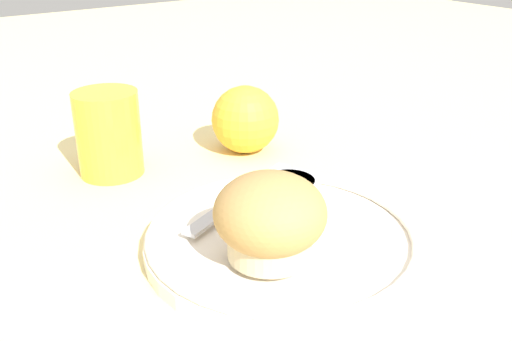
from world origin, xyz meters
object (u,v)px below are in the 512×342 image
object	(u,v)px
juice_glass	(109,134)
butter_knife	(242,196)
muffin	(270,218)
orange_fruit	(245,119)

from	to	relation	value
juice_glass	butter_knife	bearing A→B (deg)	-69.39
butter_knife	muffin	bearing A→B (deg)	-135.08
butter_knife	juice_glass	xyz separation A→B (m)	(-0.07, 0.18, 0.03)
muffin	butter_knife	size ratio (longest dim) A/B	0.55
muffin	orange_fruit	xyz separation A→B (m)	(0.14, 0.24, -0.01)
juice_glass	orange_fruit	bearing A→B (deg)	-12.13
muffin	butter_knife	distance (m)	0.11
butter_knife	orange_fruit	world-z (taller)	orange_fruit
muffin	butter_knife	xyz separation A→B (m)	(0.04, 0.10, -0.03)
muffin	orange_fruit	distance (m)	0.28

